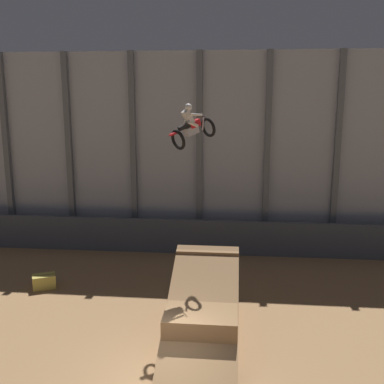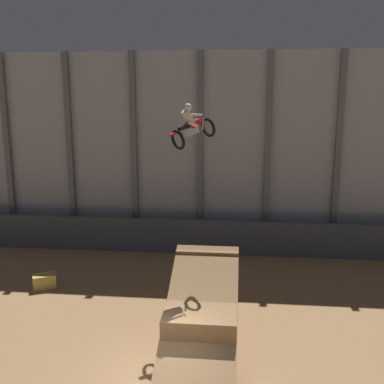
# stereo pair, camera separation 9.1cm
# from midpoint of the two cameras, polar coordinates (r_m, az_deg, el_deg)

# --- Properties ---
(ground_plane) EXTENTS (60.00, 60.00, 0.00)m
(ground_plane) POSITION_cam_midpoint_polar(r_m,az_deg,el_deg) (13.31, -3.60, -23.21)
(ground_plane) COLOR #9E754C
(arena_back_wall) EXTENTS (32.00, 0.40, 9.91)m
(arena_back_wall) POSITION_cam_midpoint_polar(r_m,az_deg,el_deg) (22.81, 1.16, 5.09)
(arena_back_wall) COLOR #A3A8B2
(arena_back_wall) RESTS_ON ground_plane
(lower_barrier) EXTENTS (31.36, 0.20, 1.73)m
(lower_barrier) POSITION_cam_midpoint_polar(r_m,az_deg,el_deg) (22.45, 0.84, -5.72)
(lower_barrier) COLOR #474C56
(lower_barrier) RESTS_ON ground_plane
(dirt_ramp) EXTENTS (2.25, 5.85, 2.44)m
(dirt_ramp) POSITION_cam_midpoint_polar(r_m,az_deg,el_deg) (15.41, 1.66, -14.46)
(dirt_ramp) COLOR #966F48
(dirt_ramp) RESTS_ON ground_plane
(rider_bike_solo) EXTENTS (1.70, 1.66, 1.62)m
(rider_bike_solo) POSITION_cam_midpoint_polar(r_m,az_deg,el_deg) (15.91, 0.13, 8.21)
(rider_bike_solo) COLOR black
(hay_bale_trackside) EXTENTS (1.07, 0.93, 0.57)m
(hay_bale_trackside) POSITION_cam_midpoint_polar(r_m,az_deg,el_deg) (19.70, -18.10, -10.71)
(hay_bale_trackside) COLOR #CCB751
(hay_bale_trackside) RESTS_ON ground_plane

